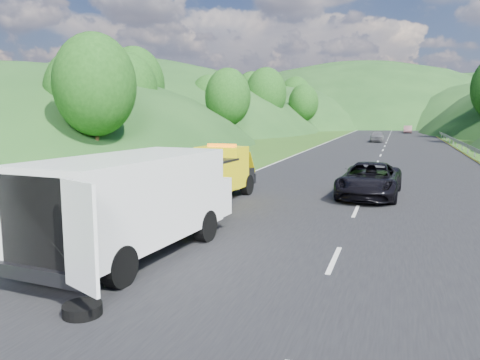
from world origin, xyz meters
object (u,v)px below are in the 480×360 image
(child, at_px, (156,227))
(suitcase, at_px, (136,208))
(white_van, at_px, (135,199))
(spare_tire, at_px, (83,316))
(passing_suv, at_px, (369,197))
(woman, at_px, (168,214))
(worker, at_px, (72,285))
(tow_truck, at_px, (212,174))

(child, distance_m, suitcase, 1.92)
(white_van, bearing_deg, spare_tire, -69.29)
(child, relative_size, passing_suv, 0.20)
(white_van, height_order, suitcase, white_van)
(white_van, xyz_separation_m, child, (-0.98, 2.78, -1.42))
(woman, bearing_deg, white_van, -167.95)
(child, bearing_deg, worker, -46.39)
(passing_suv, bearing_deg, worker, -109.96)
(woman, height_order, worker, worker)
(white_van, relative_size, woman, 4.77)
(suitcase, relative_size, spare_tire, 0.81)
(worker, height_order, passing_suv, worker)
(tow_truck, bearing_deg, woman, -98.12)
(tow_truck, height_order, white_van, white_van)
(suitcase, relative_size, passing_suv, 0.11)
(suitcase, bearing_deg, white_van, -58.78)
(tow_truck, xyz_separation_m, child, (-0.01, -4.72, -1.10))
(white_van, xyz_separation_m, suitcase, (-2.43, 4.01, -1.14))
(tow_truck, distance_m, child, 4.84)
(woman, xyz_separation_m, suitcase, (-0.91, -0.62, 0.28))
(tow_truck, height_order, child, tow_truck)
(white_van, height_order, spare_tire, white_van)
(white_van, distance_m, passing_suv, 11.61)
(white_van, relative_size, passing_suv, 1.40)
(tow_truck, distance_m, white_van, 7.57)
(woman, xyz_separation_m, passing_suv, (6.56, 5.73, 0.00))
(worker, distance_m, passing_suv, 13.64)
(tow_truck, height_order, spare_tire, tow_truck)
(tow_truck, distance_m, suitcase, 3.87)
(spare_tire, bearing_deg, child, 107.56)
(worker, bearing_deg, child, 98.70)
(tow_truck, height_order, passing_suv, tow_truck)
(woman, height_order, child, woman)
(spare_tire, bearing_deg, worker, 134.43)
(tow_truck, xyz_separation_m, woman, (-0.55, -2.86, -1.10))
(spare_tire, bearing_deg, suitcase, 114.67)
(white_van, bearing_deg, suitcase, 125.90)
(woman, xyz_separation_m, child, (0.55, -1.85, 0.00))
(white_van, relative_size, child, 6.89)
(tow_truck, height_order, worker, tow_truck)
(tow_truck, distance_m, worker, 9.82)
(white_van, distance_m, worker, 2.65)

